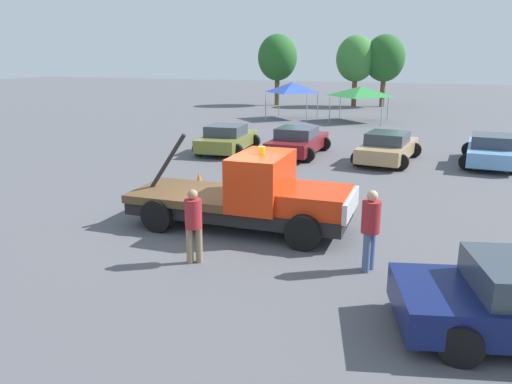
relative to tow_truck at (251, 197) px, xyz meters
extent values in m
plane|color=#545459|center=(-0.37, -0.01, -0.91)|extent=(160.00, 160.00, 0.00)
cube|color=black|center=(-0.37, -0.01, -0.38)|extent=(5.98, 2.15, 0.35)
cube|color=red|center=(1.77, 0.05, 0.07)|extent=(1.71, 1.91, 0.55)
cube|color=silver|center=(2.65, 0.08, 0.04)|extent=(0.18, 1.97, 0.50)
cube|color=red|center=(0.29, 0.01, 0.48)|extent=(1.37, 2.23, 1.38)
cube|color=brown|center=(-1.85, -0.06, -0.09)|extent=(3.03, 2.28, 0.22)
cylinder|color=black|center=(-2.48, -0.08, 0.79)|extent=(1.19, 0.16, 1.63)
cylinder|color=orange|center=(0.29, 0.01, 1.27)|extent=(0.18, 0.18, 0.20)
cylinder|color=black|center=(1.65, 1.09, -0.47)|extent=(0.88, 0.26, 0.88)
cylinder|color=black|center=(1.72, -0.99, -0.47)|extent=(0.88, 0.26, 0.88)
cylinder|color=black|center=(-2.32, 0.97, -0.47)|extent=(0.88, 0.26, 0.88)
cylinder|color=black|center=(-2.26, -1.11, -0.47)|extent=(0.88, 0.26, 0.88)
cylinder|color=black|center=(4.72, -2.86, -0.57)|extent=(0.68, 0.22, 0.68)
cylinder|color=black|center=(5.21, -4.65, -0.57)|extent=(0.68, 0.22, 0.68)
cylinder|color=#475B84|center=(3.42, -1.52, -0.47)|extent=(0.17, 0.17, 0.88)
cylinder|color=#475B84|center=(3.35, -1.73, -0.47)|extent=(0.17, 0.17, 0.88)
cylinder|color=maroon|center=(3.38, -1.63, 0.32)|extent=(0.40, 0.40, 0.70)
sphere|color=tan|center=(3.38, -1.63, 0.79)|extent=(0.24, 0.24, 0.24)
cylinder|color=#847051|center=(-0.45, -2.66, -0.49)|extent=(0.16, 0.16, 0.83)
cylinder|color=#847051|center=(-0.27, -2.55, -0.49)|extent=(0.16, 0.16, 0.83)
cylinder|color=maroon|center=(-0.36, -2.60, 0.26)|extent=(0.38, 0.38, 0.66)
sphere|color=#A87A56|center=(-0.36, -2.60, 0.70)|extent=(0.23, 0.23, 0.23)
cube|color=olive|center=(-5.23, 10.09, -0.37)|extent=(2.26, 4.42, 0.60)
cube|color=#333D47|center=(-5.21, 9.87, 0.18)|extent=(1.81, 1.93, 0.50)
cylinder|color=black|center=(-6.25, 11.45, -0.57)|extent=(0.68, 0.22, 0.68)
cylinder|color=black|center=(-4.46, 11.61, -0.57)|extent=(0.68, 0.22, 0.68)
cylinder|color=black|center=(-5.99, 8.56, -0.57)|extent=(0.68, 0.22, 0.68)
cylinder|color=black|center=(-4.21, 8.72, -0.57)|extent=(0.68, 0.22, 0.68)
cube|color=maroon|center=(-1.80, 10.57, -0.37)|extent=(1.90, 4.50, 0.60)
cube|color=#333D47|center=(-1.80, 10.34, 0.18)|extent=(1.66, 1.89, 0.50)
cylinder|color=black|center=(-2.69, 12.10, -0.57)|extent=(0.68, 0.22, 0.68)
cylinder|color=black|center=(-0.90, 12.09, -0.57)|extent=(0.68, 0.22, 0.68)
cylinder|color=black|center=(-2.70, 9.04, -0.57)|extent=(0.68, 0.22, 0.68)
cylinder|color=black|center=(-0.91, 9.03, -0.57)|extent=(0.68, 0.22, 0.68)
cube|color=tan|center=(2.36, 10.47, -0.37)|extent=(2.28, 4.71, 0.60)
cube|color=#333D47|center=(2.34, 10.24, 0.18)|extent=(1.80, 2.07, 0.50)
cylinder|color=black|center=(1.65, 12.10, -0.57)|extent=(0.68, 0.22, 0.68)
cylinder|color=black|center=(3.38, 11.92, -0.57)|extent=(0.68, 0.22, 0.68)
cylinder|color=black|center=(1.34, 9.02, -0.57)|extent=(0.68, 0.22, 0.68)
cylinder|color=black|center=(3.07, 8.84, -0.57)|extent=(0.68, 0.22, 0.68)
cube|color=#669ED1|center=(6.56, 11.35, -0.37)|extent=(2.03, 4.60, 0.60)
cube|color=#333D47|center=(6.55, 11.13, 0.18)|extent=(1.69, 1.97, 0.50)
cylinder|color=black|center=(5.78, 12.93, -0.57)|extent=(0.68, 0.22, 0.68)
cylinder|color=black|center=(7.49, 12.85, -0.57)|extent=(0.68, 0.22, 0.68)
cylinder|color=black|center=(5.62, 9.86, -0.57)|extent=(0.68, 0.22, 0.68)
cylinder|color=#9E9EA3|center=(-7.72, 22.41, 0.06)|extent=(0.07, 0.07, 1.94)
cylinder|color=#9E9EA3|center=(-4.64, 22.41, 0.06)|extent=(0.07, 0.07, 1.94)
cylinder|color=#9E9EA3|center=(-7.72, 25.50, 0.06)|extent=(0.07, 0.07, 1.94)
cylinder|color=#9E9EA3|center=(-4.64, 25.50, 0.06)|extent=(0.07, 0.07, 1.94)
pyramid|color=#2D4CB7|center=(-6.18, 23.96, 1.41)|extent=(3.09, 3.09, 0.75)
cylinder|color=#9E9EA3|center=(-2.99, 22.38, -0.01)|extent=(0.07, 0.07, 1.79)
cylinder|color=#9E9EA3|center=(0.54, 22.38, -0.01)|extent=(0.07, 0.07, 1.79)
cylinder|color=#9E9EA3|center=(-2.99, 25.91, -0.01)|extent=(0.07, 0.07, 1.79)
cylinder|color=#9E9EA3|center=(0.54, 25.91, -0.01)|extent=(0.07, 0.07, 1.79)
pyramid|color=#287F38|center=(-1.22, 24.15, 1.23)|extent=(3.53, 3.53, 0.70)
cylinder|color=brown|center=(-10.70, 33.83, 0.24)|extent=(0.46, 0.46, 2.29)
ellipsoid|color=#235B23|center=(-10.70, 33.83, 3.50)|extent=(3.66, 3.66, 4.24)
cylinder|color=brown|center=(-1.15, 35.92, 0.22)|extent=(0.45, 0.45, 2.26)
ellipsoid|color=#235B23|center=(-1.15, 35.92, 3.45)|extent=(3.61, 3.61, 4.19)
cylinder|color=brown|center=(-3.65, 35.34, 0.21)|extent=(0.45, 0.45, 2.24)
ellipsoid|color=#387A33|center=(-3.65, 35.34, 3.41)|extent=(3.58, 3.58, 4.16)
cube|color=black|center=(-3.32, 3.36, -0.89)|extent=(0.40, 0.40, 0.04)
cone|color=orange|center=(-3.32, 3.36, -0.63)|extent=(0.36, 0.36, 0.55)
camera|label=1|loc=(4.71, -11.93, 3.63)|focal=35.00mm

